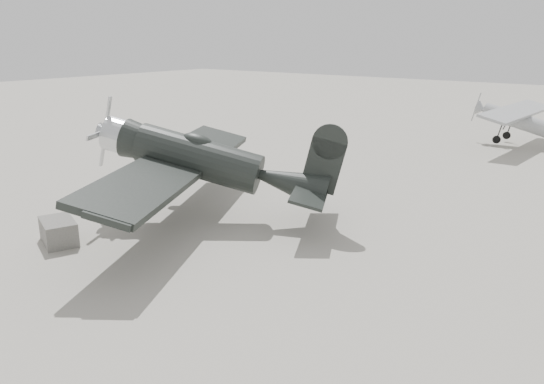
{
  "coord_description": "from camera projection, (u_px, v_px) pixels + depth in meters",
  "views": [
    {
      "loc": [
        10.05,
        -11.63,
        7.18
      ],
      "look_at": [
        -1.65,
        3.8,
        1.5
      ],
      "focal_mm": 35.0,
      "sensor_mm": 36.0,
      "label": 1
    }
  ],
  "objects": [
    {
      "name": "highwing_monoplane",
      "position": [
        525.0,
        119.0,
        35.53
      ],
      "size": [
        7.46,
        10.53,
        2.99
      ],
      "rotation": [
        0.0,
        0.23,
        -0.06
      ],
      "color": "gray",
      "rests_on": "ground"
    },
    {
      "name": "lowwing_monoplane",
      "position": [
        210.0,
        162.0,
        21.17
      ],
      "size": [
        10.67,
        13.32,
        4.46
      ],
      "rotation": [
        0.0,
        0.24,
        0.46
      ],
      "color": "black",
      "rests_on": "ground"
    },
    {
      "name": "equipment_block",
      "position": [
        59.0,
        231.0,
        19.12
      ],
      "size": [
        2.0,
        1.63,
        0.86
      ],
      "primitive_type": "cube",
      "rotation": [
        0.0,
        0.0,
        -0.38
      ],
      "color": "#63615C",
      "rests_on": "ground"
    },
    {
      "name": "ground",
      "position": [
        241.0,
        273.0,
        16.75
      ],
      "size": [
        160.0,
        160.0,
        0.0
      ],
      "primitive_type": "plane",
      "color": "gray",
      "rests_on": "ground"
    }
  ]
}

